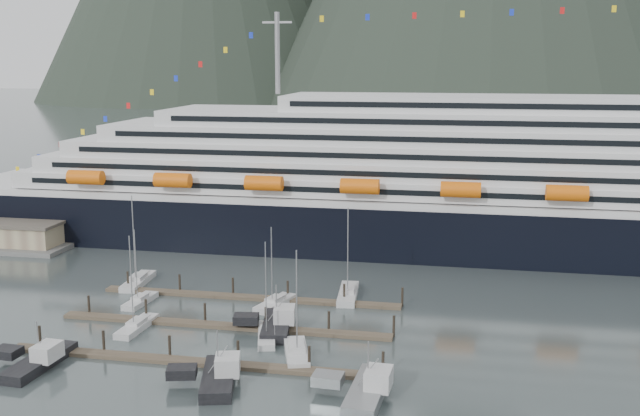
{
  "coord_description": "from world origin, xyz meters",
  "views": [
    {
      "loc": [
        27.96,
        -92.51,
        37.07
      ],
      "look_at": [
        5.21,
        22.0,
        13.86
      ],
      "focal_mm": 42.0,
      "sensor_mm": 36.0,
      "label": 1
    }
  ],
  "objects_px": {
    "trawler_b": "(217,376)",
    "trawler_d": "(367,389)",
    "sailboat_a": "(140,301)",
    "sailboat_d": "(267,335)",
    "sailboat_h": "(297,354)",
    "trawler_e": "(276,324)",
    "sailboat_b": "(137,326)",
    "cruise_ship": "(477,190)",
    "sailboat_f": "(275,304)",
    "trawler_a": "(38,360)",
    "sailboat_e": "(138,282)",
    "sailboat_g": "(348,294)"
  },
  "relations": [
    {
      "from": "trawler_b",
      "to": "trawler_d",
      "type": "bearing_deg",
      "value": -104.76
    },
    {
      "from": "sailboat_a",
      "to": "sailboat_d",
      "type": "relative_size",
      "value": 0.88
    },
    {
      "from": "trawler_b",
      "to": "sailboat_h",
      "type": "bearing_deg",
      "value": -51.71
    },
    {
      "from": "sailboat_d",
      "to": "sailboat_h",
      "type": "xyz_separation_m",
      "value": [
        5.44,
        -5.54,
        0.03
      ]
    },
    {
      "from": "trawler_e",
      "to": "sailboat_b",
      "type": "bearing_deg",
      "value": 90.28
    },
    {
      "from": "cruise_ship",
      "to": "sailboat_f",
      "type": "xyz_separation_m",
      "value": [
        -30.08,
        -41.68,
        -11.62
      ]
    },
    {
      "from": "sailboat_h",
      "to": "sailboat_f",
      "type": "bearing_deg",
      "value": 5.36
    },
    {
      "from": "sailboat_h",
      "to": "trawler_a",
      "type": "height_order",
      "value": "sailboat_h"
    },
    {
      "from": "sailboat_b",
      "to": "sailboat_e",
      "type": "bearing_deg",
      "value": 26.84
    },
    {
      "from": "sailboat_a",
      "to": "trawler_a",
      "type": "xyz_separation_m",
      "value": [
        -1.91,
        -25.04,
        0.45
      ]
    },
    {
      "from": "sailboat_a",
      "to": "sailboat_g",
      "type": "relative_size",
      "value": 0.81
    },
    {
      "from": "sailboat_d",
      "to": "sailboat_f",
      "type": "xyz_separation_m",
      "value": [
        -2.22,
        13.1,
        0.01
      ]
    },
    {
      "from": "sailboat_f",
      "to": "trawler_d",
      "type": "distance_m",
      "value": 33.46
    },
    {
      "from": "cruise_ship",
      "to": "sailboat_g",
      "type": "height_order",
      "value": "cruise_ship"
    },
    {
      "from": "sailboat_f",
      "to": "trawler_d",
      "type": "relative_size",
      "value": 1.07
    },
    {
      "from": "sailboat_e",
      "to": "sailboat_g",
      "type": "height_order",
      "value": "sailboat_e"
    },
    {
      "from": "sailboat_h",
      "to": "trawler_e",
      "type": "height_order",
      "value": "sailboat_h"
    },
    {
      "from": "sailboat_f",
      "to": "sailboat_h",
      "type": "height_order",
      "value": "sailboat_h"
    },
    {
      "from": "sailboat_a",
      "to": "sailboat_e",
      "type": "height_order",
      "value": "sailboat_e"
    },
    {
      "from": "sailboat_f",
      "to": "trawler_a",
      "type": "relative_size",
      "value": 1.09
    },
    {
      "from": "trawler_e",
      "to": "trawler_d",
      "type": "bearing_deg",
      "value": -149.96
    },
    {
      "from": "cruise_ship",
      "to": "trawler_e",
      "type": "distance_m",
      "value": 59.52
    },
    {
      "from": "sailboat_b",
      "to": "cruise_ship",
      "type": "bearing_deg",
      "value": -37.6
    },
    {
      "from": "sailboat_e",
      "to": "trawler_b",
      "type": "xyz_separation_m",
      "value": [
        25.96,
        -35.02,
        0.47
      ]
    },
    {
      "from": "cruise_ship",
      "to": "trawler_a",
      "type": "xyz_separation_m",
      "value": [
        -52.8,
        -69.55,
        -11.19
      ]
    },
    {
      "from": "trawler_d",
      "to": "trawler_e",
      "type": "height_order",
      "value": "trawler_e"
    },
    {
      "from": "sailboat_b",
      "to": "trawler_a",
      "type": "xyz_separation_m",
      "value": [
        -6.22,
        -14.5,
        0.43
      ]
    },
    {
      "from": "cruise_ship",
      "to": "sailboat_h",
      "type": "bearing_deg",
      "value": -110.39
    },
    {
      "from": "sailboat_e",
      "to": "sailboat_g",
      "type": "xyz_separation_m",
      "value": [
        35.72,
        0.0,
        -0.01
      ]
    },
    {
      "from": "trawler_b",
      "to": "trawler_d",
      "type": "xyz_separation_m",
      "value": [
        17.49,
        0.04,
        0.0
      ]
    },
    {
      "from": "sailboat_a",
      "to": "trawler_a",
      "type": "distance_m",
      "value": 25.12
    },
    {
      "from": "sailboat_b",
      "to": "sailboat_g",
      "type": "distance_m",
      "value": 33.41
    },
    {
      "from": "sailboat_f",
      "to": "trawler_a",
      "type": "height_order",
      "value": "sailboat_f"
    },
    {
      "from": "sailboat_a",
      "to": "sailboat_e",
      "type": "relative_size",
      "value": 0.78
    },
    {
      "from": "trawler_e",
      "to": "sailboat_h",
      "type": "bearing_deg",
      "value": -159.87
    },
    {
      "from": "sailboat_b",
      "to": "sailboat_f",
      "type": "relative_size",
      "value": 1.08
    },
    {
      "from": "sailboat_h",
      "to": "trawler_a",
      "type": "distance_m",
      "value": 31.75
    },
    {
      "from": "sailboat_d",
      "to": "sailboat_g",
      "type": "distance_m",
      "value": 21.37
    },
    {
      "from": "sailboat_a",
      "to": "sailboat_e",
      "type": "bearing_deg",
      "value": 30.14
    },
    {
      "from": "sailboat_f",
      "to": "trawler_b",
      "type": "height_order",
      "value": "sailboat_f"
    },
    {
      "from": "sailboat_a",
      "to": "trawler_e",
      "type": "distance_m",
      "value": 24.54
    },
    {
      "from": "trawler_d",
      "to": "trawler_b",
      "type": "bearing_deg",
      "value": 93.21
    },
    {
      "from": "sailboat_g",
      "to": "trawler_e",
      "type": "bearing_deg",
      "value": 150.76
    },
    {
      "from": "sailboat_e",
      "to": "sailboat_h",
      "type": "xyz_separation_m",
      "value": [
        33.19,
        -25.37,
        -0.0
      ]
    },
    {
      "from": "trawler_e",
      "to": "sailboat_a",
      "type": "bearing_deg",
      "value": 63.3
    },
    {
      "from": "sailboat_a",
      "to": "sailboat_b",
      "type": "height_order",
      "value": "sailboat_b"
    },
    {
      "from": "trawler_a",
      "to": "sailboat_h",
      "type": "bearing_deg",
      "value": -69.65
    },
    {
      "from": "sailboat_d",
      "to": "sailboat_g",
      "type": "xyz_separation_m",
      "value": [
        7.97,
        19.83,
        0.03
      ]
    },
    {
      "from": "sailboat_d",
      "to": "trawler_a",
      "type": "bearing_deg",
      "value": 105.71
    },
    {
      "from": "sailboat_f",
      "to": "sailboat_g",
      "type": "height_order",
      "value": "sailboat_g"
    }
  ]
}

